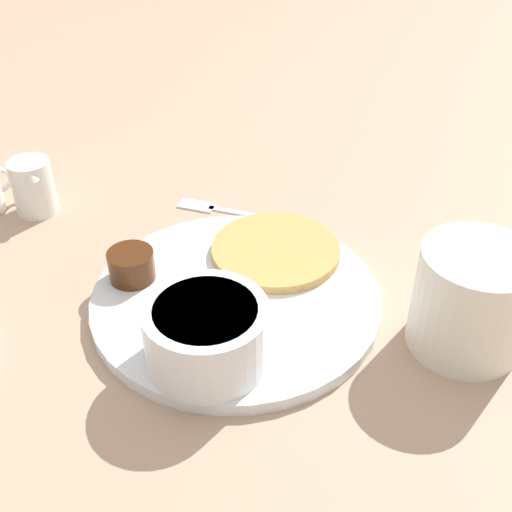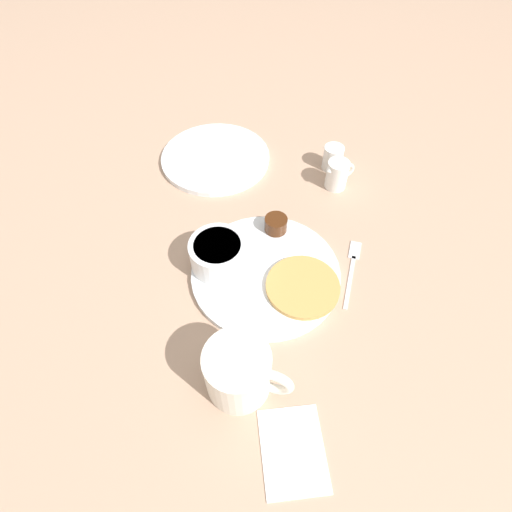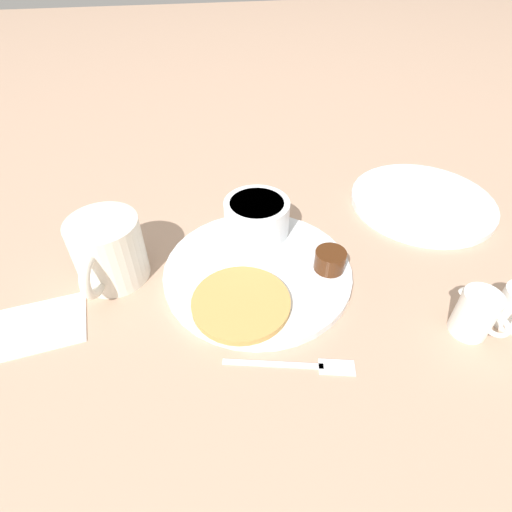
% 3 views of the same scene
% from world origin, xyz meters
% --- Properties ---
extents(ground_plane, '(4.00, 4.00, 0.00)m').
position_xyz_m(ground_plane, '(0.00, 0.00, 0.00)').
color(ground_plane, tan).
extents(plate, '(0.26, 0.26, 0.01)m').
position_xyz_m(plate, '(0.00, 0.00, 0.01)').
color(plate, white).
rests_on(plate, ground_plane).
extents(pancake_stack, '(0.13, 0.13, 0.01)m').
position_xyz_m(pancake_stack, '(0.03, 0.06, 0.02)').
color(pancake_stack, tan).
rests_on(pancake_stack, plate).
extents(bowl, '(0.10, 0.10, 0.05)m').
position_xyz_m(bowl, '(-0.01, -0.08, 0.04)').
color(bowl, white).
rests_on(bowl, plate).
extents(syrup_cup, '(0.04, 0.04, 0.03)m').
position_xyz_m(syrup_cup, '(-0.10, 0.02, 0.03)').
color(syrup_cup, '#47230F').
rests_on(syrup_cup, plate).
extents(butter_ramekin, '(0.05, 0.05, 0.04)m').
position_xyz_m(butter_ramekin, '(-0.03, -0.09, 0.03)').
color(butter_ramekin, white).
rests_on(butter_ramekin, plate).
extents(coffee_mug, '(0.09, 0.13, 0.09)m').
position_xyz_m(coffee_mug, '(0.20, -0.03, 0.05)').
color(coffee_mug, silver).
rests_on(coffee_mug, ground_plane).
extents(creamer_pitcher_near, '(0.04, 0.06, 0.06)m').
position_xyz_m(creamer_pitcher_near, '(-0.24, 0.14, 0.03)').
color(creamer_pitcher_near, white).
rests_on(creamer_pitcher_near, ground_plane).
extents(fork, '(0.15, 0.05, 0.00)m').
position_xyz_m(fork, '(-0.03, 0.16, 0.00)').
color(fork, silver).
rests_on(fork, ground_plane).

